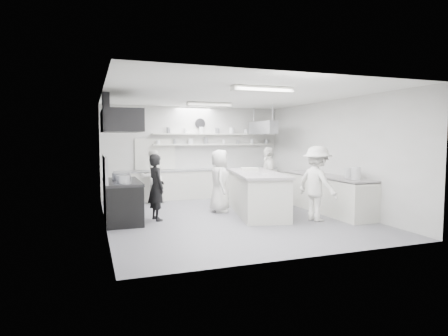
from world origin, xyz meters
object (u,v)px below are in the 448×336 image
object	(u,v)px
right_counter	(326,194)
back_counter	(205,184)
cook_stove	(156,187)
prep_island	(257,194)
cook_back	(152,177)
stove	(122,202)

from	to	relation	value
right_counter	back_counter	bearing A→B (deg)	124.65
back_counter	cook_stove	world-z (taller)	cook_stove
prep_island	cook_back	size ratio (longest dim) A/B	1.75
stove	cook_back	world-z (taller)	cook_back
prep_island	stove	bearing A→B (deg)	-172.57
stove	right_counter	size ratio (longest dim) A/B	0.55
stove	right_counter	xyz separation A→B (m)	(5.25, -0.60, 0.02)
back_counter	prep_island	bearing A→B (deg)	-81.06
back_counter	prep_island	world-z (taller)	prep_island
back_counter	right_counter	size ratio (longest dim) A/B	1.52
prep_island	cook_stove	size ratio (longest dim) A/B	1.77
stove	cook_back	distance (m)	2.49
back_counter	right_counter	bearing A→B (deg)	-55.35
right_counter	cook_back	size ratio (longest dim) A/B	2.06
back_counter	prep_island	distance (m)	3.09
stove	cook_stove	xyz separation A→B (m)	(0.78, -0.19, 0.34)
prep_island	cook_back	world-z (taller)	cook_back
prep_island	cook_stove	distance (m)	2.61
cook_back	cook_stove	bearing A→B (deg)	63.20
stove	prep_island	distance (m)	3.39
right_counter	cook_stove	world-z (taller)	cook_stove
back_counter	cook_stove	bearing A→B (deg)	-125.31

